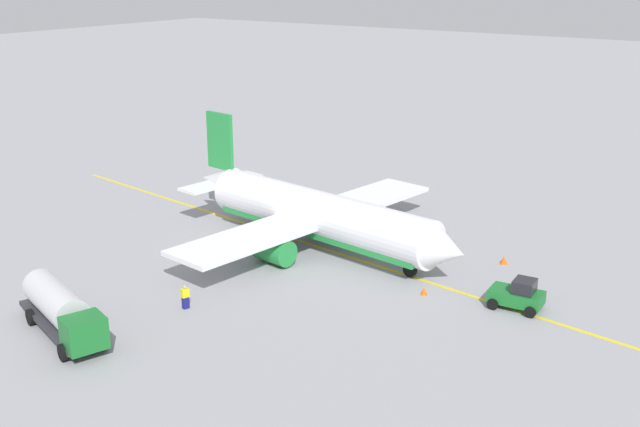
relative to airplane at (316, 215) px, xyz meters
The scene contains 8 objects.
ground_plane 2.78m from the airplane, ahead, with size 400.00×400.00×0.00m, color #939399.
airplane is the anchor object (origin of this frame).
fuel_tanker 22.93m from the airplane, 100.31° to the right, with size 10.13×5.49×3.15m.
pushback_tug 18.70m from the airplane, ahead, with size 3.74×2.55×2.20m.
refueling_worker 15.34m from the airplane, 91.65° to the right, with size 0.50×0.61×1.71m.
safety_cone_nose 12.94m from the airplane, 17.68° to the right, with size 0.52×0.52×0.57m, color #F2590F.
safety_cone_wingtip 15.62m from the airplane, 19.19° to the left, with size 0.61×0.61×0.68m, color #F2590F.
taxi_line_marking 2.77m from the airplane, ahead, with size 68.99×0.30×0.01m, color yellow.
Camera 1 is at (34.58, -50.62, 22.86)m, focal length 43.84 mm.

